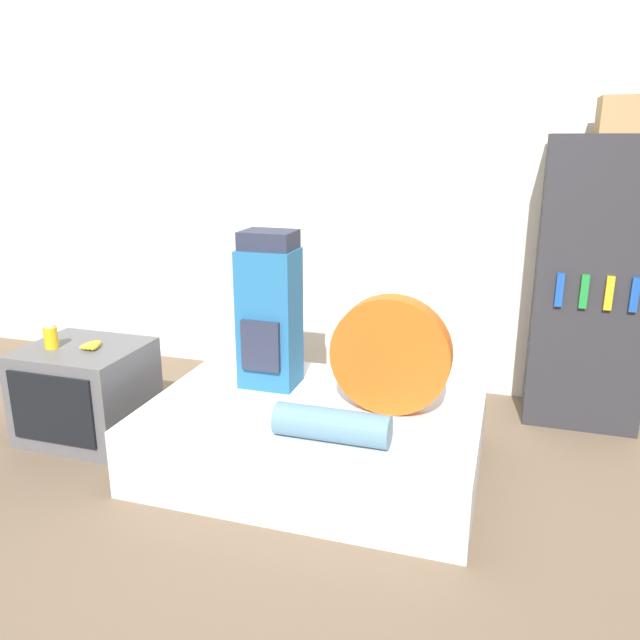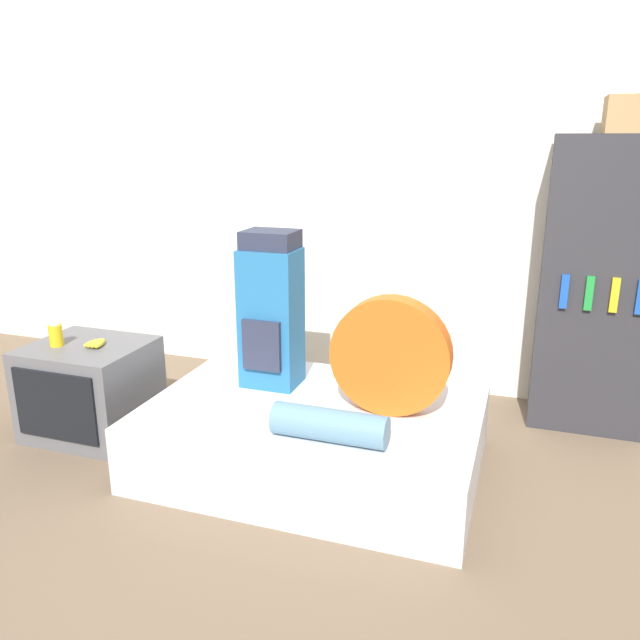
% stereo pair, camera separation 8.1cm
% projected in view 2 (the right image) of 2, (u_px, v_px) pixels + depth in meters
% --- Properties ---
extents(ground_plane, '(16.00, 16.00, 0.00)m').
position_uv_depth(ground_plane, '(241.00, 527.00, 2.73)').
color(ground_plane, brown).
extents(wall_back, '(8.00, 0.05, 2.60)m').
position_uv_depth(wall_back, '(360.00, 191.00, 4.08)').
color(wall_back, silver).
rests_on(wall_back, ground_plane).
extents(bed, '(1.65, 1.15, 0.34)m').
position_uv_depth(bed, '(314.00, 435.00, 3.20)').
color(bed, silver).
rests_on(bed, ground_plane).
extents(backpack, '(0.30, 0.27, 0.84)m').
position_uv_depth(backpack, '(271.00, 312.00, 3.31)').
color(backpack, '#23669E').
rests_on(backpack, bed).
extents(tent_bag, '(0.58, 0.12, 0.58)m').
position_uv_depth(tent_bag, '(391.00, 356.00, 2.99)').
color(tent_bag, '#E05B19').
rests_on(tent_bag, bed).
extents(sleeping_roll, '(0.52, 0.15, 0.15)m').
position_uv_depth(sleeping_roll, '(329.00, 425.00, 2.76)').
color(sleeping_roll, '#5B849E').
rests_on(sleeping_roll, bed).
extents(television, '(0.64, 0.58, 0.53)m').
position_uv_depth(television, '(91.00, 389.00, 3.55)').
color(television, '#5B5B60').
rests_on(television, ground_plane).
extents(canister, '(0.07, 0.07, 0.14)m').
position_uv_depth(canister, '(56.00, 335.00, 3.44)').
color(canister, gold).
rests_on(canister, television).
extents(banana_bunch, '(0.11, 0.14, 0.03)m').
position_uv_depth(banana_bunch, '(97.00, 343.00, 3.45)').
color(banana_bunch, yellow).
rests_on(banana_bunch, television).
extents(bookshelf, '(0.63, 0.39, 1.66)m').
position_uv_depth(bookshelf, '(599.00, 287.00, 3.51)').
color(bookshelf, '#2D2D33').
rests_on(bookshelf, ground_plane).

